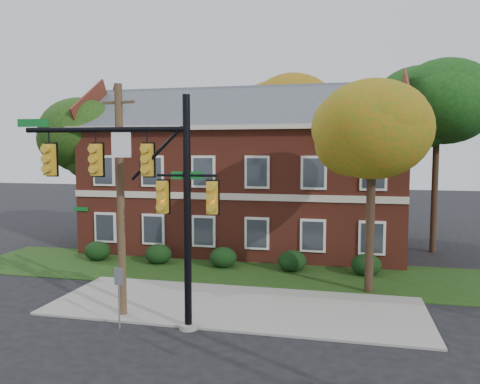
% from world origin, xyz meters
% --- Properties ---
extents(ground, '(120.00, 120.00, 0.00)m').
position_xyz_m(ground, '(0.00, 0.00, 0.00)').
color(ground, black).
rests_on(ground, ground).
extents(sidewalk, '(14.00, 5.00, 0.08)m').
position_xyz_m(sidewalk, '(0.00, 1.00, 0.04)').
color(sidewalk, gray).
rests_on(sidewalk, ground).
extents(grass_strip, '(30.00, 6.00, 0.04)m').
position_xyz_m(grass_strip, '(0.00, 6.00, 0.02)').
color(grass_strip, '#193811').
rests_on(grass_strip, ground).
extents(apartment_building, '(18.80, 8.80, 9.74)m').
position_xyz_m(apartment_building, '(-2.00, 11.95, 4.99)').
color(apartment_building, maroon).
rests_on(apartment_building, ground).
extents(hedge_far_left, '(1.40, 1.26, 1.05)m').
position_xyz_m(hedge_far_left, '(-9.00, 6.70, 0.53)').
color(hedge_far_left, black).
rests_on(hedge_far_left, ground).
extents(hedge_left, '(1.40, 1.26, 1.05)m').
position_xyz_m(hedge_left, '(-5.50, 6.70, 0.53)').
color(hedge_left, black).
rests_on(hedge_left, ground).
extents(hedge_center, '(1.40, 1.26, 1.05)m').
position_xyz_m(hedge_center, '(-2.00, 6.70, 0.53)').
color(hedge_center, black).
rests_on(hedge_center, ground).
extents(hedge_right, '(1.40, 1.26, 1.05)m').
position_xyz_m(hedge_right, '(1.50, 6.70, 0.53)').
color(hedge_right, black).
rests_on(hedge_right, ground).
extents(hedge_far_right, '(1.40, 1.26, 1.05)m').
position_xyz_m(hedge_far_right, '(5.00, 6.70, 0.53)').
color(hedge_far_right, black).
rests_on(hedge_far_right, ground).
extents(tree_near_right, '(4.50, 4.25, 8.58)m').
position_xyz_m(tree_near_right, '(5.22, 3.87, 6.67)').
color(tree_near_right, black).
rests_on(tree_near_right, ground).
extents(tree_left_rear, '(5.40, 5.10, 8.88)m').
position_xyz_m(tree_left_rear, '(-11.73, 10.84, 6.68)').
color(tree_left_rear, black).
rests_on(tree_left_rear, ground).
extents(tree_right_rear, '(6.30, 5.95, 10.62)m').
position_xyz_m(tree_right_rear, '(9.31, 12.81, 8.12)').
color(tree_right_rear, black).
rests_on(tree_right_rear, ground).
extents(tree_far_rear, '(6.84, 6.46, 11.52)m').
position_xyz_m(tree_far_rear, '(-0.66, 19.79, 8.84)').
color(tree_far_rear, black).
rests_on(tree_far_rear, ground).
extents(traffic_signal, '(6.86, 0.91, 7.67)m').
position_xyz_m(traffic_signal, '(-2.37, -1.62, 4.76)').
color(traffic_signal, gray).
rests_on(traffic_signal, ground).
extents(utility_pole, '(1.27, 0.31, 8.18)m').
position_xyz_m(utility_pole, '(-3.69, -0.84, 4.15)').
color(utility_pole, '#4A3222').
rests_on(utility_pole, ground).
extents(sign_post, '(0.30, 0.06, 2.06)m').
position_xyz_m(sign_post, '(-3.23, -2.00, 1.40)').
color(sign_post, slate).
rests_on(sign_post, ground).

